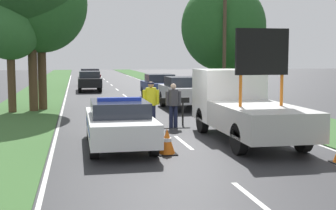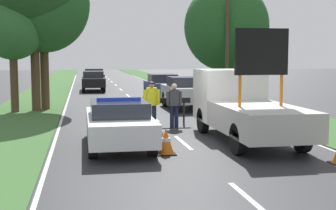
{
  "view_description": "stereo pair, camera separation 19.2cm",
  "coord_description": "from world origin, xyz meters",
  "views": [
    {
      "loc": [
        -3.21,
        -13.95,
        2.65
      ],
      "look_at": [
        -0.34,
        0.62,
        1.1
      ],
      "focal_mm": 50.0,
      "sensor_mm": 36.0,
      "label": 1
    },
    {
      "loc": [
        -3.02,
        -13.99,
        2.65
      ],
      "look_at": [
        -0.34,
        0.62,
        1.1
      ],
      "focal_mm": 50.0,
      "sensor_mm": 36.0,
      "label": 2
    }
  ],
  "objects": [
    {
      "name": "traffic_cone_behind_barrier",
      "position": [
        -0.65,
        0.28,
        0.25
      ],
      "size": [
        0.37,
        0.37,
        0.52
      ],
      "color": "black",
      "rests_on": "ground"
    },
    {
      "name": "police_car",
      "position": [
        -2.01,
        -0.43,
        0.72
      ],
      "size": [
        1.81,
        4.68,
        1.47
      ],
      "rotation": [
        0.0,
        0.0,
        -0.01
      ],
      "color": "white",
      "rests_on": "ground"
    },
    {
      "name": "queued_car_wagon_maroon",
      "position": [
        -2.0,
        28.79,
        0.82
      ],
      "size": [
        1.78,
        4.51,
        1.55
      ],
      "rotation": [
        0.0,
        0.0,
        3.14
      ],
      "color": "maroon",
      "rests_on": "ground"
    },
    {
      "name": "roadside_tree_mid_right",
      "position": [
        -6.19,
        8.95,
        3.99
      ],
      "size": [
        2.94,
        2.94,
        5.57
      ],
      "color": "#4C3823",
      "rests_on": "ground"
    },
    {
      "name": "queued_car_sedan_black",
      "position": [
        -2.22,
        22.21,
        0.81
      ],
      "size": [
        1.72,
        4.58,
        1.53
      ],
      "rotation": [
        0.0,
        0.0,
        3.14
      ],
      "color": "black",
      "rests_on": "ground"
    },
    {
      "name": "pedestrian_civilian",
      "position": [
        0.32,
        2.98,
        0.97
      ],
      "size": [
        0.59,
        0.38,
        1.65
      ],
      "rotation": [
        0.0,
        0.0,
        -0.34
      ],
      "color": "#191E38",
      "rests_on": "ground"
    },
    {
      "name": "work_truck",
      "position": [
        2.01,
        0.2,
        1.08
      ],
      "size": [
        2.1,
        5.92,
        3.44
      ],
      "rotation": [
        0.0,
        0.0,
        3.12
      ],
      "color": "white",
      "rests_on": "ground"
    },
    {
      "name": "lane_markings",
      "position": [
        0.0,
        17.26,
        0.0
      ],
      "size": [
        7.92,
        73.19,
        0.01
      ],
      "color": "silver",
      "rests_on": "ground"
    },
    {
      "name": "grass_verge_right",
      "position": [
        5.71,
        20.0,
        0.01
      ],
      "size": [
        3.4,
        120.0,
        0.03
      ],
      "color": "#38602D",
      "rests_on": "ground"
    },
    {
      "name": "traffic_cone_lane_edge",
      "position": [
        -1.9,
        2.26,
        0.29
      ],
      "size": [
        0.43,
        0.43,
        0.59
      ],
      "color": "black",
      "rests_on": "ground"
    },
    {
      "name": "police_officer",
      "position": [
        -0.53,
        2.95,
        1.03
      ],
      "size": [
        0.62,
        0.39,
        1.73
      ],
      "rotation": [
        0.0,
        0.0,
        3.55
      ],
      "color": "#191E38",
      "rests_on": "ground"
    },
    {
      "name": "grass_verge_left",
      "position": [
        -5.71,
        20.0,
        0.01
      ],
      "size": [
        3.4,
        120.0,
        0.03
      ],
      "color": "#38602D",
      "rests_on": "ground"
    },
    {
      "name": "traffic_cone_near_truck",
      "position": [
        -1.02,
        3.86,
        0.24
      ],
      "size": [
        0.35,
        0.35,
        0.49
      ],
      "color": "black",
      "rests_on": "ground"
    },
    {
      "name": "traffic_cone_near_police",
      "position": [
        -0.83,
        -1.71,
        0.35
      ],
      "size": [
        0.52,
        0.52,
        0.71
      ],
      "color": "black",
      "rests_on": "ground"
    },
    {
      "name": "road_barrier",
      "position": [
        -0.18,
        3.64,
        0.87
      ],
      "size": [
        2.55,
        0.08,
        1.06
      ],
      "rotation": [
        0.0,
        0.0,
        -0.02
      ],
      "color": "black",
      "rests_on": "ground"
    },
    {
      "name": "ground_plane",
      "position": [
        0.0,
        0.0,
        0.0
      ],
      "size": [
        160.0,
        160.0,
        0.0
      ],
      "primitive_type": "plane",
      "color": "#28282B"
    },
    {
      "name": "roadside_tree_near_left",
      "position": [
        -4.85,
        9.89,
        5.19
      ],
      "size": [
        4.54,
        4.54,
        7.59
      ],
      "color": "#4C3823",
      "rests_on": "ground"
    },
    {
      "name": "utility_pole",
      "position": [
        4.88,
        10.98,
        4.09
      ],
      "size": [
        1.2,
        0.2,
        7.95
      ],
      "color": "#473828",
      "rests_on": "ground"
    },
    {
      "name": "roadside_tree_near_right",
      "position": [
        5.63,
        13.54,
        4.42
      ],
      "size": [
        5.12,
        5.12,
        7.12
      ],
      "color": "#4C3823",
      "rests_on": "ground"
    },
    {
      "name": "queued_car_hatch_blue",
      "position": [
        1.92,
        15.0,
        0.8
      ],
      "size": [
        1.84,
        4.17,
        1.54
      ],
      "rotation": [
        0.0,
        0.0,
        3.14
      ],
      "color": "navy",
      "rests_on": "ground"
    },
    {
      "name": "queued_car_sedan_silver",
      "position": [
        2.02,
        9.03,
        0.86
      ],
      "size": [
        1.71,
        4.07,
        1.63
      ],
      "rotation": [
        0.0,
        0.0,
        3.14
      ],
      "color": "#B2B2B7",
      "rests_on": "ground"
    }
  ]
}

